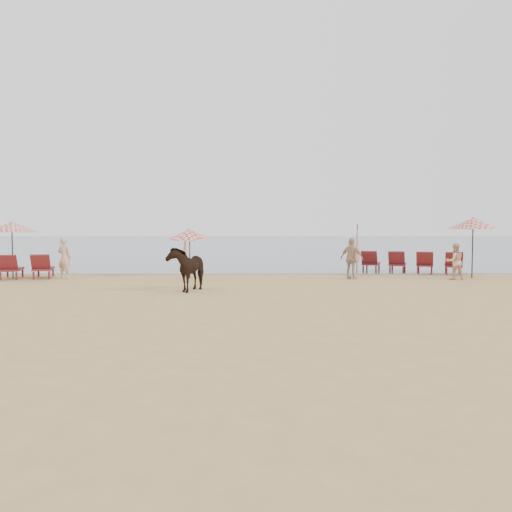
{
  "coord_description": "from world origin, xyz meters",
  "views": [
    {
      "loc": [
        -0.12,
        -12.66,
        2.03
      ],
      "look_at": [
        0.0,
        5.0,
        1.1
      ],
      "focal_mm": 35.0,
      "sensor_mm": 36.0,
      "label": 1
    }
  ],
  "objects": [
    {
      "name": "umbrella_open_left_a",
      "position": [
        -10.23,
        8.34,
        2.15
      ],
      "size": [
        2.1,
        2.1,
        2.39
      ],
      "rotation": [
        0.0,
        0.0,
        -0.39
      ],
      "color": "black",
      "rests_on": "ground"
    },
    {
      "name": "sea",
      "position": [
        0.0,
        80.0,
        0.0
      ],
      "size": [
        160.0,
        140.0,
        0.06
      ],
      "primitive_type": "cube",
      "color": "#51606B",
      "rests_on": "ground"
    },
    {
      "name": "umbrella_closed_left",
      "position": [
        -3.05,
        8.94,
        1.21
      ],
      "size": [
        0.24,
        0.24,
        1.97
      ],
      "rotation": [
        0.0,
        0.0,
        -0.19
      ],
      "color": "black",
      "rests_on": "ground"
    },
    {
      "name": "umbrella_open_right",
      "position": [
        9.12,
        8.18,
        2.29
      ],
      "size": [
        2.09,
        2.09,
        2.55
      ],
      "rotation": [
        0.0,
        0.0,
        0.04
      ],
      "color": "black",
      "rests_on": "ground"
    },
    {
      "name": "umbrella_closed_right",
      "position": [
        4.72,
        10.33,
        1.41
      ],
      "size": [
        0.28,
        0.28,
        2.29
      ],
      "rotation": [
        0.0,
        0.0,
        0.43
      ],
      "color": "black",
      "rests_on": "ground"
    },
    {
      "name": "beachgoer_right_b",
      "position": [
        3.96,
        7.77,
        0.85
      ],
      "size": [
        1.04,
        0.94,
        1.7
      ],
      "primitive_type": "imported",
      "rotation": [
        0.0,
        0.0,
        2.49
      ],
      "color": "tan",
      "rests_on": "ground"
    },
    {
      "name": "cow",
      "position": [
        -2.29,
        3.91,
        0.74
      ],
      "size": [
        1.25,
        1.91,
        1.49
      ],
      "primitive_type": "imported",
      "rotation": [
        0.0,
        0.0,
        -0.28
      ],
      "color": "black",
      "rests_on": "ground"
    },
    {
      "name": "lounger_cluster_left",
      "position": [
        -9.48,
        7.98,
        0.48
      ],
      "size": [
        2.38,
        2.32,
        0.7
      ],
      "rotation": [
        0.0,
        0.0,
        0.27
      ],
      "color": "maroon",
      "rests_on": "ground"
    },
    {
      "name": "ground",
      "position": [
        0.0,
        0.0,
        0.0
      ],
      "size": [
        120.0,
        120.0,
        0.0
      ],
      "primitive_type": "plane",
      "color": "tan",
      "rests_on": "ground"
    },
    {
      "name": "beachgoer_right_a",
      "position": [
        8.12,
        7.54,
        0.74
      ],
      "size": [
        0.73,
        0.57,
        1.48
      ],
      "primitive_type": "imported",
      "rotation": [
        0.0,
        0.0,
        3.16
      ],
      "color": "#DAA488",
      "rests_on": "ground"
    },
    {
      "name": "beachgoer_left",
      "position": [
        -7.94,
        8.06,
        0.87
      ],
      "size": [
        0.74,
        0.61,
        1.75
      ],
      "primitive_type": "imported",
      "rotation": [
        0.0,
        0.0,
        2.79
      ],
      "color": "tan",
      "rests_on": "ground"
    },
    {
      "name": "umbrella_open_left_b",
      "position": [
        -2.73,
        7.98,
        1.86
      ],
      "size": [
        1.69,
        1.72,
        2.15
      ],
      "rotation": [
        0.0,
        0.0,
        0.13
      ],
      "color": "black",
      "rests_on": "ground"
    },
    {
      "name": "lounger_cluster_right",
      "position": [
        7.3,
        10.58,
        0.49
      ],
      "size": [
        4.81,
        3.28,
        0.7
      ],
      "rotation": [
        0.0,
        0.0,
        -0.35
      ],
      "color": "maroon",
      "rests_on": "ground"
    }
  ]
}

